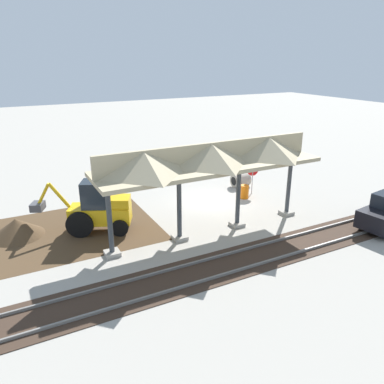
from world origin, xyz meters
The scene contains 9 objects.
ground_plane centered at (0.00, 0.00, 0.00)m, with size 120.00×120.00×0.00m, color #9E998E.
dirt_work_zone centered at (9.56, 0.31, 0.00)m, with size 10.10×7.00×0.01m, color #4C3823.
platform_canopy centered at (2.44, 3.93, 4.16)m, with size 11.86×3.20×4.90m.
rail_tracks centered at (0.00, 7.22, 0.03)m, with size 60.00×2.58×0.15m.
stop_sign centered at (-3.22, -0.02, 1.45)m, with size 0.74×0.25×2.04m.
backhoe centered at (7.64, 0.97, 1.27)m, with size 5.11×3.24×2.82m.
dirt_mound centered at (11.61, -0.41, 0.00)m, with size 5.49×5.49×1.91m, color #4C3823.
concrete_pipe centered at (-3.40, -1.63, 0.48)m, with size 1.24×0.96×0.95m.
traffic_barrel centered at (-2.23, 0.51, 0.45)m, with size 0.56×0.56×0.90m, color orange.
Camera 1 is at (11.69, 19.61, 8.87)m, focal length 35.00 mm.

